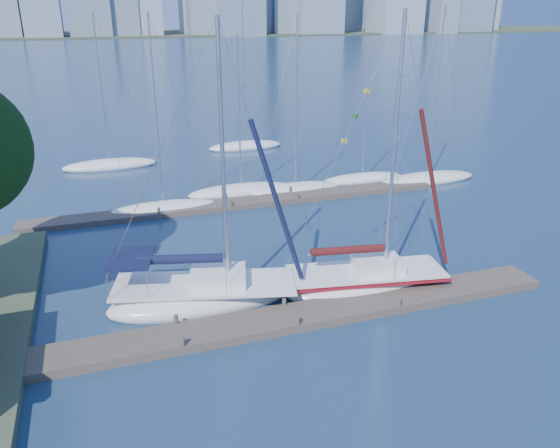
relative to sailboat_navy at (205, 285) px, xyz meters
name	(u,v)px	position (x,y,z in m)	size (l,w,h in m)	color
ground	(291,322)	(3.30, -2.91, -1.00)	(700.00, 700.00, 0.00)	#172A49
near_dock	(291,318)	(3.30, -2.91, -0.80)	(26.00, 2.00, 0.40)	#453B32
far_dock	(242,203)	(5.30, 13.09, -0.82)	(30.00, 1.80, 0.36)	#453B32
far_shore	(99,35)	(3.30, 317.09, -1.00)	(800.00, 100.00, 1.50)	#38472D
sailboat_navy	(205,285)	(0.00, 0.00, 0.00)	(9.71, 5.23, 13.65)	white
sailboat_maroon	(366,269)	(8.00, -1.05, 0.09)	(8.78, 4.14, 13.85)	white
bg_boat_1	(164,208)	(-0.20, 13.65, -0.74)	(7.84, 4.40, 13.44)	white
bg_boat_2	(241,190)	(5.95, 15.76, -0.75)	(8.49, 3.55, 11.98)	white
bg_boat_3	(295,189)	(10.04, 14.80, -0.74)	(7.52, 4.36, 13.28)	white
bg_boat_4	(362,179)	(16.24, 15.74, -0.78)	(7.32, 4.49, 10.24)	white
bg_boat_5	(427,178)	(21.24, 13.86, -0.73)	(8.91, 5.03, 13.95)	white
bg_boat_6	(110,165)	(-3.25, 26.59, -0.72)	(8.32, 2.94, 13.41)	white
bg_boat_7	(245,146)	(10.11, 29.74, -0.71)	(7.80, 3.50, 15.08)	white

